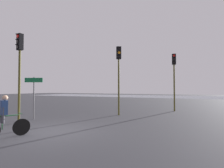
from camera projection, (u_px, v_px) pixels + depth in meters
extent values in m
plane|color=#333338|center=(52.00, 132.00, 7.51)|extent=(120.00, 120.00, 0.00)
cube|color=slate|center=(170.00, 97.00, 43.06)|extent=(80.00, 16.00, 0.01)
cylinder|color=#4C4719|center=(119.00, 87.00, 12.50)|extent=(0.12, 0.12, 4.02)
cube|color=black|center=(119.00, 53.00, 12.57)|extent=(0.40, 0.38, 0.90)
cylinder|color=black|center=(119.00, 48.00, 12.45)|extent=(0.17, 0.14, 0.19)
cube|color=black|center=(119.00, 47.00, 12.43)|extent=(0.22, 0.21, 0.02)
cylinder|color=orange|center=(119.00, 52.00, 12.44)|extent=(0.17, 0.14, 0.19)
cube|color=black|center=(119.00, 51.00, 12.42)|extent=(0.22, 0.21, 0.02)
cylinder|color=black|center=(119.00, 57.00, 12.43)|extent=(0.17, 0.14, 0.19)
cube|color=black|center=(119.00, 55.00, 12.41)|extent=(0.22, 0.21, 0.02)
cylinder|color=#4C4719|center=(174.00, 88.00, 14.71)|extent=(0.12, 0.12, 3.94)
cube|color=black|center=(174.00, 59.00, 14.79)|extent=(0.35, 0.29, 0.90)
cylinder|color=red|center=(174.00, 56.00, 14.66)|extent=(0.19, 0.06, 0.19)
cube|color=black|center=(174.00, 54.00, 14.65)|extent=(0.21, 0.15, 0.02)
cylinder|color=black|center=(174.00, 59.00, 14.66)|extent=(0.19, 0.06, 0.19)
cube|color=black|center=(174.00, 58.00, 14.64)|extent=(0.21, 0.15, 0.02)
cylinder|color=black|center=(174.00, 62.00, 14.65)|extent=(0.19, 0.06, 0.19)
cube|color=black|center=(174.00, 61.00, 14.63)|extent=(0.21, 0.15, 0.02)
cylinder|color=#4C4719|center=(19.00, 86.00, 9.52)|extent=(0.12, 0.12, 3.99)
cube|color=black|center=(20.00, 42.00, 9.59)|extent=(0.35, 0.28, 0.90)
cylinder|color=red|center=(18.00, 36.00, 9.49)|extent=(0.19, 0.06, 0.19)
cube|color=black|center=(17.00, 34.00, 9.47)|extent=(0.20, 0.15, 0.02)
cylinder|color=black|center=(17.00, 41.00, 9.48)|extent=(0.19, 0.06, 0.19)
cube|color=black|center=(17.00, 39.00, 9.47)|extent=(0.20, 0.15, 0.02)
cylinder|color=black|center=(17.00, 47.00, 9.47)|extent=(0.19, 0.06, 0.19)
cube|color=black|center=(17.00, 45.00, 9.46)|extent=(0.20, 0.15, 0.02)
cylinder|color=slate|center=(34.00, 98.00, 10.78)|extent=(0.08, 0.08, 2.60)
cube|color=#116038|center=(34.00, 80.00, 10.76)|extent=(1.00, 0.50, 0.28)
cylinder|color=black|center=(22.00, 127.00, 6.99)|extent=(0.27, 0.63, 0.66)
cylinder|color=#1E592D|center=(7.00, 116.00, 6.65)|extent=(0.34, 0.80, 0.04)
cylinder|color=#1E592D|center=(2.00, 122.00, 6.54)|extent=(0.04, 0.04, 0.55)
cylinder|color=#1E592D|center=(20.00, 113.00, 6.98)|extent=(0.44, 0.19, 0.03)
cylinder|color=#3F3F47|center=(3.00, 115.00, 6.47)|extent=(0.11, 0.11, 0.60)
cylinder|color=#3F3F47|center=(2.00, 115.00, 6.62)|extent=(0.11, 0.11, 0.60)
cube|color=navy|center=(4.00, 108.00, 6.59)|extent=(0.35, 0.29, 0.54)
sphere|color=tan|center=(5.00, 98.00, 6.62)|extent=(0.20, 0.20, 0.20)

